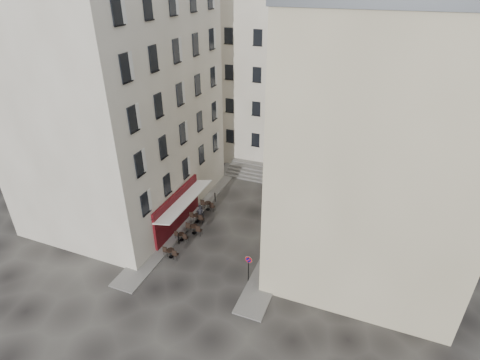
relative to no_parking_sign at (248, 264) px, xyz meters
The scene contains 18 objects.
ground 4.81m from the no_parking_sign, 140.23° to the left, with size 90.00×90.00×0.00m, color black.
sidewalk_left 10.67m from the no_parking_sign, 139.17° to the left, with size 2.00×22.00×0.12m, color slate.
sidewalk_right 6.19m from the no_parking_sign, 80.25° to the left, with size 2.00×18.00×0.12m, color slate.
building_left 17.49m from the no_parking_sign, 157.12° to the left, with size 12.20×16.20×20.60m.
building_right 12.22m from the no_parking_sign, 42.39° to the left, with size 12.20×14.20×18.60m.
building_back 23.64m from the no_parking_sign, 101.58° to the left, with size 18.20×10.20×18.60m.
cafe_storefront 8.73m from the no_parking_sign, 153.43° to the left, with size 1.74×7.30×3.50m.
stone_steps 15.91m from the no_parking_sign, 102.69° to the left, with size 9.00×3.15×0.80m.
bollard_near 7.08m from the no_parking_sign, 164.24° to the left, with size 0.12×0.12×0.98m.
bollard_mid 8.70m from the no_parking_sign, 141.28° to the left, with size 0.12×0.12×0.98m.
bollard_far 11.22m from the no_parking_sign, 127.12° to the left, with size 0.12×0.12×0.98m.
no_parking_sign is the anchor object (origin of this frame).
bistro_table_a 6.58m from the no_parking_sign, behind, with size 1.30×0.61×0.91m.
bistro_table_b 7.26m from the no_parking_sign, 160.43° to the left, with size 1.20×0.56×0.85m.
bistro_table_c 7.28m from the no_parking_sign, 149.81° to the left, with size 1.42×0.67×1.00m.
bistro_table_d 8.59m from the no_parking_sign, 142.47° to the left, with size 1.36×0.64×0.95m.
bistro_table_e 10.00m from the no_parking_sign, 132.59° to the left, with size 1.40×0.66×0.98m.
pedestrian 8.34m from the no_parking_sign, 140.85° to the left, with size 0.67×0.44×1.83m, color black.
Camera 1 is at (10.25, -21.63, 19.33)m, focal length 28.00 mm.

